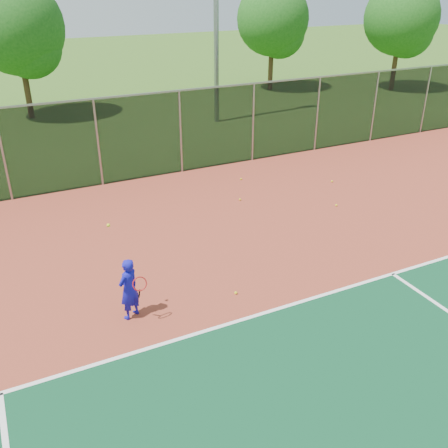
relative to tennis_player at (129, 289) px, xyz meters
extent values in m
plane|color=#315919|center=(4.28, -4.16, -0.73)|extent=(120.00, 120.00, 0.00)
cube|color=#9C3C27|center=(4.28, -2.16, -0.72)|extent=(30.00, 20.00, 0.02)
cube|color=white|center=(6.28, -1.16, -0.70)|extent=(22.00, 0.10, 0.00)
cube|color=black|center=(4.28, 7.84, 0.79)|extent=(30.00, 0.04, 3.00)
cube|color=gray|center=(4.28, 7.84, 2.29)|extent=(30.00, 0.06, 0.06)
imported|color=#1412A9|center=(0.00, 0.00, 0.00)|extent=(0.61, 0.55, 1.41)
cylinder|color=black|center=(0.15, -0.25, -0.02)|extent=(0.03, 0.15, 0.27)
torus|color=#A51414|center=(0.15, -0.35, 0.28)|extent=(0.30, 0.13, 0.29)
sphere|color=yellow|center=(-0.25, 0.10, 1.50)|extent=(0.07, 0.07, 0.07)
sphere|color=yellow|center=(8.67, 4.48, -0.67)|extent=(0.07, 0.07, 0.07)
sphere|color=yellow|center=(2.41, -0.24, -0.67)|extent=(0.07, 0.07, 0.07)
sphere|color=yellow|center=(4.98, 4.48, -0.67)|extent=(0.07, 0.07, 0.07)
sphere|color=yellow|center=(5.87, 6.09, -0.67)|extent=(0.07, 0.07, 0.07)
sphere|color=yellow|center=(7.53, 2.73, -0.67)|extent=(0.07, 0.07, 0.07)
cylinder|color=#392214|center=(0.20, 18.69, 0.56)|extent=(0.30, 0.30, 2.57)
sphere|color=#184D14|center=(0.20, 18.69, 3.70)|extent=(4.57, 4.57, 4.57)
sphere|color=#184D14|center=(0.60, 18.39, 2.84)|extent=(3.14, 3.14, 3.14)
cylinder|color=#392214|center=(15.01, 19.51, 0.51)|extent=(0.30, 0.30, 2.48)
sphere|color=#184D14|center=(15.01, 19.51, 3.55)|extent=(4.41, 4.41, 4.41)
sphere|color=#184D14|center=(15.41, 19.21, 2.72)|extent=(3.03, 3.03, 3.03)
cylinder|color=#392214|center=(22.02, 16.00, 0.54)|extent=(0.30, 0.30, 2.53)
sphere|color=#184D14|center=(22.02, 16.00, 3.63)|extent=(4.50, 4.50, 4.50)
sphere|color=#184D14|center=(22.42, 15.70, 2.79)|extent=(3.09, 3.09, 3.09)
camera|label=1|loc=(-2.03, -8.74, 5.87)|focal=40.00mm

